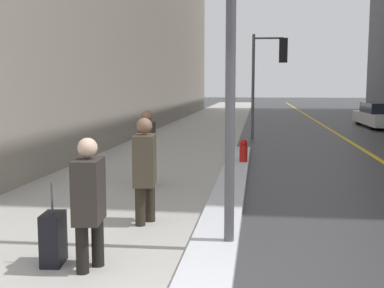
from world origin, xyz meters
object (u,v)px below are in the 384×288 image
at_px(traffic_light_near, 271,64).
at_px(pedestrian_nearside, 145,166).
at_px(pedestrian_trailing, 147,145).
at_px(rolling_suitcase, 53,239).
at_px(pedestrian_in_glasses, 89,198).
at_px(fire_hydrant, 243,153).
at_px(parked_car_white, 383,116).

distance_m(traffic_light_near, pedestrian_nearside, 12.10).
bearing_deg(pedestrian_trailing, rolling_suitcase, -7.75).
relative_size(traffic_light_near, pedestrian_nearside, 2.52).
xyz_separation_m(pedestrian_in_glasses, pedestrian_nearside, (0.18, 1.82, 0.05)).
height_order(pedestrian_trailing, fire_hydrant, pedestrian_trailing).
bearing_deg(pedestrian_in_glasses, parked_car_white, 151.58).
distance_m(parked_car_white, rolling_suitcase, 21.19).
bearing_deg(pedestrian_in_glasses, pedestrian_trailing, 178.32).
height_order(traffic_light_near, pedestrian_trailing, traffic_light_near).
distance_m(pedestrian_nearside, parked_car_white, 19.35).
relative_size(traffic_light_near, fire_hydrant, 5.60).
height_order(pedestrian_nearside, pedestrian_trailing, pedestrian_nearside).
relative_size(traffic_light_near, pedestrian_in_glasses, 2.67).
relative_size(pedestrian_in_glasses, pedestrian_nearside, 0.94).
relative_size(pedestrian_nearside, fire_hydrant, 2.23).
bearing_deg(traffic_light_near, parked_car_white, 44.39).
bearing_deg(pedestrian_trailing, pedestrian_nearside, 5.75).
xyz_separation_m(pedestrian_in_glasses, pedestrian_trailing, (-0.38, 4.40, 0.04)).
bearing_deg(traffic_light_near, pedestrian_nearside, -102.79).
relative_size(pedestrian_nearside, pedestrian_trailing, 1.02).
height_order(pedestrian_in_glasses, rolling_suitcase, pedestrian_in_glasses).
height_order(pedestrian_trailing, parked_car_white, pedestrian_trailing).
height_order(pedestrian_in_glasses, parked_car_white, pedestrian_in_glasses).
bearing_deg(rolling_suitcase, fire_hydrant, 157.94).
xyz_separation_m(traffic_light_near, rolling_suitcase, (-2.72, -13.48, -2.53)).
xyz_separation_m(rolling_suitcase, fire_hydrant, (1.91, 6.94, 0.04)).
bearing_deg(rolling_suitcase, pedestrian_nearside, 152.73).
height_order(pedestrian_in_glasses, pedestrian_trailing, pedestrian_trailing).
relative_size(pedestrian_trailing, fire_hydrant, 2.19).
xyz_separation_m(pedestrian_in_glasses, rolling_suitcase, (-0.46, 0.10, -0.51)).
bearing_deg(pedestrian_nearside, pedestrian_in_glasses, -12.41).
bearing_deg(parked_car_white, pedestrian_nearside, 156.06).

